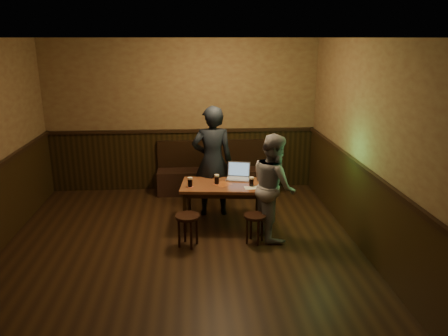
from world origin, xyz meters
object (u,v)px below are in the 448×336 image
laptop (238,174)px  person_suit (212,161)px  pub_table (223,190)px  pint_right (251,182)px  bench (217,175)px  stool_right (255,221)px  pint_left (190,182)px  person_grey (274,186)px  pint_mid (217,179)px  stool_left (188,221)px

laptop → person_suit: bearing=165.8°
pub_table → pint_right: (0.42, -0.12, 0.16)m
pub_table → laptop: size_ratio=3.19×
bench → stool_right: size_ratio=5.23×
pint_left → pint_right: 0.91m
pub_table → pint_left: size_ratio=8.84×
laptop → stool_right: bearing=-67.6°
bench → person_grey: (0.70, -1.98, 0.45)m
person_suit → pub_table: bearing=102.4°
stool_right → person_suit: (-0.54, 1.12, 0.56)m
pint_mid → pint_right: bearing=-15.6°
person_grey → stool_right: bearing=118.9°
bench → stool_right: (0.41, -2.20, 0.02)m
bench → laptop: bearing=-78.3°
stool_right → person_grey: bearing=37.2°
pint_mid → person_suit: person_suit is taller
bench → pint_mid: size_ratio=14.67×
pint_right → laptop: size_ratio=0.35×
pub_table → pint_mid: bearing=174.5°
stool_left → laptop: 1.29m
stool_left → person_suit: 1.33m
pint_mid → bench: bearing=86.8°
person_grey → bench: bearing=11.3°
pub_table → pint_mid: pint_mid is taller
pub_table → laptop: (0.27, 0.26, 0.15)m
bench → pint_left: size_ratio=14.83×
pint_left → laptop: (0.76, 0.35, -0.01)m
pub_table → pint_left: 0.52m
pint_left → person_suit: size_ratio=0.08×
person_suit → person_grey: (0.83, -0.90, -0.14)m
person_grey → laptop: bearing=24.0°
stool_right → pint_left: bearing=147.9°
person_suit → person_grey: size_ratio=1.18×
pub_table → person_grey: bearing=-25.2°
stool_left → person_grey: 1.32m
stool_left → person_suit: (0.40, 1.15, 0.53)m
bench → person_suit: person_suit is taller
pub_table → pint_right: size_ratio=9.07×
stool_right → pint_left: 1.14m
stool_right → person_grey: person_grey is taller
pint_left → pint_right: size_ratio=1.03×
pint_left → pint_right: bearing=-2.6°
pint_mid → laptop: bearing=34.7°
stool_right → person_suit: 1.36m
stool_right → laptop: bearing=98.8°
pint_right → bench: bearing=104.1°
bench → stool_left: size_ratio=4.79×
laptop → person_suit: size_ratio=0.23×
pint_right → person_suit: (-0.55, 0.60, 0.16)m
stool_right → stool_left: bearing=-178.1°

